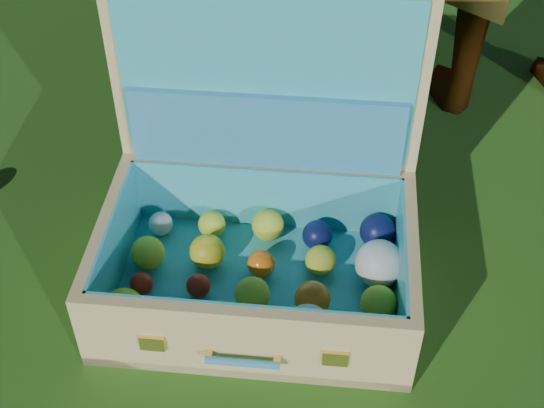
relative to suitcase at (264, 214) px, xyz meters
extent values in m
plane|color=#215114|center=(-0.08, -0.03, -0.17)|extent=(60.00, 60.00, 0.00)
cube|color=#DABC75|center=(0.01, -0.07, -0.15)|extent=(0.70, 0.56, 0.02)
cube|color=#DABC75|center=(0.07, -0.25, -0.07)|extent=(0.59, 0.19, 0.18)
cube|color=#DABC75|center=(-0.04, 0.12, -0.07)|extent=(0.59, 0.19, 0.18)
cube|color=#DABC75|center=(-0.27, -0.15, -0.07)|extent=(0.12, 0.35, 0.18)
cube|color=#DABC75|center=(0.29, 0.01, -0.07)|extent=(0.12, 0.35, 0.18)
cube|color=teal|center=(0.01, -0.07, -0.14)|extent=(0.65, 0.51, 0.01)
cube|color=teal|center=(0.06, -0.24, -0.06)|extent=(0.55, 0.17, 0.16)
cube|color=teal|center=(-0.04, 0.10, -0.06)|extent=(0.55, 0.17, 0.16)
cube|color=teal|center=(-0.26, -0.15, -0.06)|extent=(0.11, 0.35, 0.16)
cube|color=teal|center=(0.28, 0.01, -0.06)|extent=(0.11, 0.35, 0.16)
cube|color=#DABC75|center=(-0.05, 0.14, 0.22)|extent=(0.60, 0.21, 0.41)
cube|color=teal|center=(-0.04, 0.12, 0.22)|extent=(0.55, 0.17, 0.36)
cube|color=teal|center=(-0.04, 0.12, 0.11)|extent=(0.53, 0.17, 0.17)
cube|color=#F2C659|center=(-0.09, -0.31, -0.07)|extent=(0.05, 0.02, 0.04)
cube|color=#F2C659|center=(0.23, -0.22, -0.07)|extent=(0.05, 0.02, 0.04)
cylinder|color=teal|center=(0.07, -0.28, -0.09)|extent=(0.13, 0.05, 0.01)
cube|color=#F2C659|center=(0.01, -0.29, -0.09)|extent=(0.02, 0.02, 0.01)
cube|color=#F2C659|center=(0.13, -0.26, -0.09)|extent=(0.02, 0.02, 0.01)
sphere|color=gold|center=(-0.18, -0.25, -0.10)|extent=(0.08, 0.08, 0.08)
sphere|color=orange|center=(-0.07, -0.24, -0.11)|extent=(0.06, 0.06, 0.06)
sphere|color=beige|center=(0.05, -0.19, -0.10)|extent=(0.08, 0.08, 0.08)
sphere|color=silver|center=(0.15, -0.16, -0.09)|extent=(0.09, 0.09, 0.09)
sphere|color=beige|center=(0.28, -0.12, -0.10)|extent=(0.07, 0.07, 0.07)
sphere|color=#B21D0E|center=(-0.19, -0.17, -0.11)|extent=(0.05, 0.05, 0.05)
sphere|color=#B21D0E|center=(-0.09, -0.13, -0.11)|extent=(0.05, 0.05, 0.05)
sphere|color=#CDD433|center=(0.02, -0.12, -0.10)|extent=(0.07, 0.07, 0.07)
sphere|color=orange|center=(0.14, -0.09, -0.10)|extent=(0.07, 0.07, 0.07)
sphere|color=#CDD433|center=(0.26, -0.05, -0.10)|extent=(0.07, 0.07, 0.07)
sphere|color=#CDD433|center=(-0.22, -0.10, -0.10)|extent=(0.07, 0.07, 0.07)
sphere|color=gold|center=(-0.11, -0.05, -0.10)|extent=(0.07, 0.07, 0.07)
sphere|color=orange|center=(0.01, -0.03, -0.11)|extent=(0.06, 0.06, 0.06)
sphere|color=#CDD433|center=(0.12, 0.02, -0.11)|extent=(0.06, 0.06, 0.06)
sphere|color=silver|center=(0.23, 0.04, -0.09)|extent=(0.10, 0.10, 0.10)
sphere|color=silver|center=(-0.24, -0.01, -0.11)|extent=(0.05, 0.05, 0.05)
sphere|color=#CDD433|center=(-0.13, 0.03, -0.11)|extent=(0.06, 0.06, 0.06)
sphere|color=#CDD433|center=(-0.02, 0.07, -0.10)|extent=(0.07, 0.07, 0.07)
sphere|color=#0D1545|center=(0.09, 0.08, -0.10)|extent=(0.06, 0.06, 0.06)
sphere|color=#0D1545|center=(0.20, 0.14, -0.10)|extent=(0.08, 0.08, 0.08)
camera|label=1|loc=(0.42, -0.99, 1.03)|focal=50.00mm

